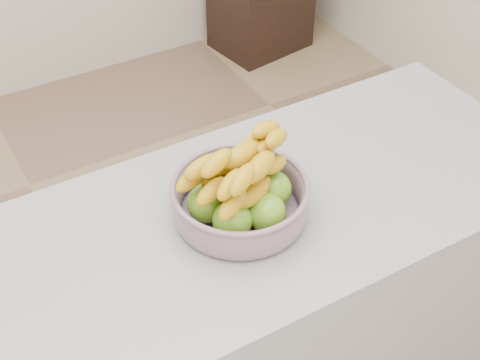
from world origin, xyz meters
name	(u,v)px	position (x,y,z in m)	size (l,w,h in m)	color
fruit_bowl	(240,194)	(0.22, -0.20, 0.96)	(0.30, 0.30, 0.19)	#878FA2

